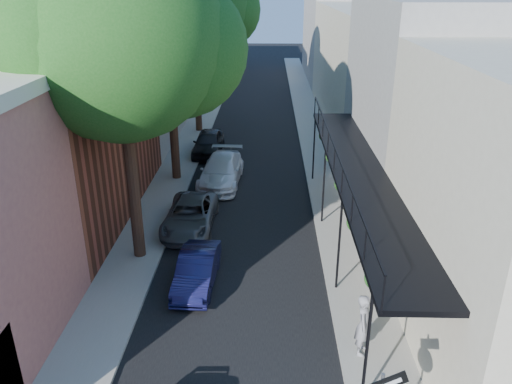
# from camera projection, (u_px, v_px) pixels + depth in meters

# --- Properties ---
(road_surface) EXTENTS (6.00, 64.00, 0.01)m
(road_surface) POSITION_uv_depth(u_px,v_px,m) (255.00, 121.00, 37.11)
(road_surface) COLOR black
(road_surface) RESTS_ON ground
(sidewalk_left) EXTENTS (2.00, 64.00, 0.12)m
(sidewalk_left) POSITION_uv_depth(u_px,v_px,m) (202.00, 120.00, 37.18)
(sidewalk_left) COLOR gray
(sidewalk_left) RESTS_ON ground
(sidewalk_right) EXTENTS (2.00, 64.00, 0.12)m
(sidewalk_right) POSITION_uv_depth(u_px,v_px,m) (309.00, 120.00, 36.99)
(sidewalk_right) COLOR gray
(sidewalk_right) RESTS_ON ground
(buildings_left) EXTENTS (10.10, 59.10, 12.00)m
(buildings_left) POSITION_uv_depth(u_px,v_px,m) (120.00, 54.00, 34.26)
(buildings_left) COLOR #B96F5F
(buildings_left) RESTS_ON ground
(buildings_right) EXTENTS (9.80, 55.00, 10.00)m
(buildings_right) POSITION_uv_depth(u_px,v_px,m) (384.00, 62.00, 34.70)
(buildings_right) COLOR beige
(buildings_right) RESTS_ON ground
(oak_near) EXTENTS (7.48, 6.80, 11.42)m
(oak_near) POSITION_uv_depth(u_px,v_px,m) (134.00, 39.00, 15.95)
(oak_near) COLOR #351F15
(oak_near) RESTS_ON ground
(oak_mid) EXTENTS (6.60, 6.00, 10.20)m
(oak_mid) POSITION_uv_depth(u_px,v_px,m) (177.00, 39.00, 23.60)
(oak_mid) COLOR #351F15
(oak_mid) RESTS_ON ground
(oak_far) EXTENTS (7.70, 7.00, 11.90)m
(oak_far) POSITION_uv_depth(u_px,v_px,m) (201.00, 4.00, 31.45)
(oak_far) COLOR #351F15
(oak_far) RESTS_ON ground
(parked_car_b) EXTENTS (1.34, 3.52, 1.15)m
(parked_car_b) POSITION_uv_depth(u_px,v_px,m) (197.00, 270.00, 16.88)
(parked_car_b) COLOR #14143E
(parked_car_b) RESTS_ON ground
(parked_car_c) EXTENTS (2.06, 4.34, 1.20)m
(parked_car_c) POSITION_uv_depth(u_px,v_px,m) (190.00, 215.00, 20.75)
(parked_car_c) COLOR #4E4F54
(parked_car_c) RESTS_ON ground
(parked_car_d) EXTENTS (2.26, 4.94, 1.40)m
(parked_car_d) POSITION_uv_depth(u_px,v_px,m) (221.00, 171.00, 25.33)
(parked_car_d) COLOR silver
(parked_car_d) RESTS_ON ground
(parked_car_e) EXTENTS (1.74, 4.15, 1.40)m
(parked_car_e) POSITION_uv_depth(u_px,v_px,m) (208.00, 143.00, 29.75)
(parked_car_e) COLOR black
(parked_car_e) RESTS_ON ground
(pedestrian) EXTENTS (0.62, 0.76, 1.81)m
(pedestrian) POSITION_uv_depth(u_px,v_px,m) (364.00, 325.00, 13.48)
(pedestrian) COLOR gray
(pedestrian) RESTS_ON sidewalk_right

